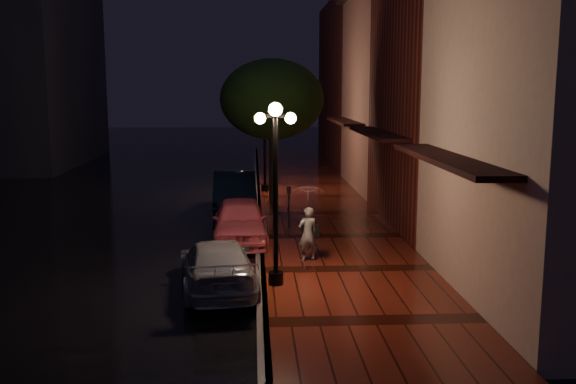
% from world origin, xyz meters
% --- Properties ---
extents(ground, '(120.00, 120.00, 0.00)m').
position_xyz_m(ground, '(0.00, 0.00, 0.00)').
color(ground, black).
rests_on(ground, ground).
extents(sidewalk, '(4.50, 60.00, 0.15)m').
position_xyz_m(sidewalk, '(2.25, 0.00, 0.07)').
color(sidewalk, '#4D180D').
rests_on(sidewalk, ground).
extents(curb, '(0.25, 60.00, 0.15)m').
position_xyz_m(curb, '(0.00, 0.00, 0.07)').
color(curb, '#595451').
rests_on(curb, ground).
extents(storefront_mid, '(5.00, 8.00, 11.00)m').
position_xyz_m(storefront_mid, '(7.00, 2.00, 5.50)').
color(storefront_mid, '#511914').
rests_on(storefront_mid, ground).
extents(storefront_far, '(5.00, 8.00, 9.00)m').
position_xyz_m(storefront_far, '(7.00, 10.00, 4.50)').
color(storefront_far, '#8C5951').
rests_on(storefront_far, ground).
extents(storefront_extra, '(5.00, 12.00, 10.00)m').
position_xyz_m(storefront_extra, '(7.00, 20.00, 5.00)').
color(storefront_extra, '#511914').
rests_on(storefront_extra, ground).
extents(streetlamp_near, '(0.96, 0.36, 4.31)m').
position_xyz_m(streetlamp_near, '(0.35, -5.00, 2.60)').
color(streetlamp_near, black).
rests_on(streetlamp_near, sidewalk).
extents(streetlamp_far, '(0.96, 0.36, 4.31)m').
position_xyz_m(streetlamp_far, '(0.35, 9.00, 2.60)').
color(streetlamp_far, black).
rests_on(streetlamp_far, sidewalk).
extents(street_tree, '(4.16, 4.16, 5.80)m').
position_xyz_m(street_tree, '(0.61, 5.99, 4.24)').
color(street_tree, black).
rests_on(street_tree, sidewalk).
extents(pink_car, '(1.77, 4.16, 1.40)m').
position_xyz_m(pink_car, '(-0.60, -0.19, 0.70)').
color(pink_car, '#EA606E').
rests_on(pink_car, ground).
extents(navy_car, '(1.79, 4.72, 1.54)m').
position_xyz_m(navy_car, '(-0.91, 5.18, 0.77)').
color(navy_car, black).
rests_on(navy_car, ground).
extents(silver_car, '(2.23, 4.37, 1.21)m').
position_xyz_m(silver_car, '(-1.04, -4.90, 0.61)').
color(silver_car, '#9999A0').
rests_on(silver_car, ground).
extents(woman_with_umbrella, '(0.86, 0.87, 2.07)m').
position_xyz_m(woman_with_umbrella, '(1.29, -2.91, 1.52)').
color(woman_with_umbrella, silver).
rests_on(woman_with_umbrella, sidewalk).
extents(parking_meter, '(0.14, 0.11, 1.42)m').
position_xyz_m(parking_meter, '(1.00, 1.18, 1.01)').
color(parking_meter, black).
rests_on(parking_meter, sidewalk).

